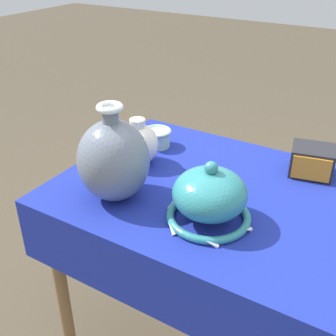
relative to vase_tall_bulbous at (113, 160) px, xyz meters
The scene contains 6 objects.
display_table 0.36m from the vase_tall_bulbous, 38.82° to the left, with size 0.92×0.73×0.80m.
vase_tall_bulbous is the anchor object (origin of this frame).
vase_dome_bell 0.30m from the vase_tall_bulbous, ahead, with size 0.24×0.23×0.18m.
mosaic_tile_box 0.64m from the vase_tall_bulbous, 43.59° to the left, with size 0.15×0.14×0.09m.
jar_round_ivory 0.22m from the vase_tall_bulbous, 106.14° to the left, with size 0.14×0.14×0.16m.
cup_wide_celadon 0.37m from the vase_tall_bulbous, 102.40° to the left, with size 0.11×0.11×0.07m.
Camera 1 is at (0.46, -1.01, 1.49)m, focal length 45.00 mm.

